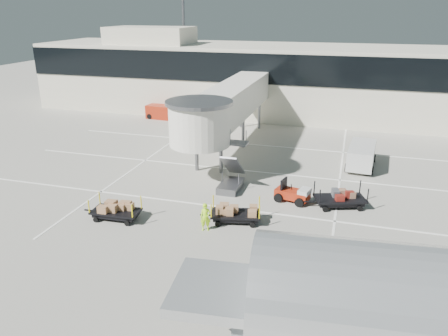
{
  "coord_description": "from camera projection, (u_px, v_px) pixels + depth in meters",
  "views": [
    {
      "loc": [
        6.26,
        -22.58,
        12.15
      ],
      "look_at": [
        -1.54,
        3.87,
        2.0
      ],
      "focal_mm": 35.0,
      "sensor_mm": 36.0,
      "label": 1
    }
  ],
  "objects": [
    {
      "name": "ground",
      "position": [
        230.0,
        223.0,
        26.18
      ],
      "size": [
        140.0,
        140.0,
        0.0
      ],
      "primitive_type": "plane",
      "color": "#B7B3A3",
      "rests_on": "ground"
    },
    {
      "name": "lane_markings",
      "position": [
        254.0,
        170.0,
        34.76
      ],
      "size": [
        40.0,
        30.0,
        0.02
      ],
      "color": "white",
      "rests_on": "ground"
    },
    {
      "name": "terminal",
      "position": [
        296.0,
        80.0,
        51.81
      ],
      "size": [
        64.0,
        12.11,
        15.2
      ],
      "color": "beige",
      "rests_on": "ground"
    },
    {
      "name": "jet_bridge",
      "position": [
        225.0,
        107.0,
        36.8
      ],
      "size": [
        5.7,
        20.4,
        6.03
      ],
      "color": "white",
      "rests_on": "ground"
    },
    {
      "name": "baggage_tug",
      "position": [
        293.0,
        194.0,
        28.95
      ],
      "size": [
        2.45,
        1.89,
        1.48
      ],
      "rotation": [
        0.0,
        0.0,
        -0.25
      ],
      "color": "#9C230E",
      "rests_on": "ground"
    },
    {
      "name": "suitcase_cart",
      "position": [
        340.0,
        199.0,
        28.15
      ],
      "size": [
        3.98,
        2.55,
        1.54
      ],
      "rotation": [
        0.0,
        0.0,
        0.34
      ],
      "color": "black",
      "rests_on": "ground"
    },
    {
      "name": "box_cart_near",
      "position": [
        236.0,
        213.0,
        26.16
      ],
      "size": [
        3.7,
        2.06,
        1.42
      ],
      "rotation": [
        0.0,
        0.0,
        0.22
      ],
      "color": "black",
      "rests_on": "ground"
    },
    {
      "name": "box_cart_far",
      "position": [
        117.0,
        210.0,
        26.53
      ],
      "size": [
        3.62,
        1.61,
        1.4
      ],
      "rotation": [
        0.0,
        0.0,
        0.05
      ],
      "color": "black",
      "rests_on": "ground"
    },
    {
      "name": "ground_worker",
      "position": [
        205.0,
        217.0,
        25.08
      ],
      "size": [
        0.7,
        0.57,
        1.67
      ],
      "primitive_type": "imported",
      "rotation": [
        0.0,
        0.0,
        0.32
      ],
      "color": "#AEF319",
      "rests_on": "ground"
    },
    {
      "name": "minivan",
      "position": [
        362.0,
        154.0,
        35.2
      ],
      "size": [
        2.41,
        4.91,
        1.81
      ],
      "rotation": [
        0.0,
        0.0,
        -0.08
      ],
      "color": "silver",
      "rests_on": "ground"
    },
    {
      "name": "belt_loader",
      "position": [
        164.0,
        112.0,
        50.54
      ],
      "size": [
        4.31,
        1.96,
        2.03
      ],
      "rotation": [
        0.0,
        0.0,
        -0.07
      ],
      "color": "#9C230E",
      "rests_on": "ground"
    }
  ]
}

